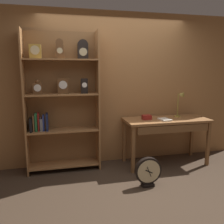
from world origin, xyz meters
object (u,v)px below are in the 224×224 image
toolbox_small (147,117)px  open_repair_manual (165,120)px  bookshelf (61,100)px  round_clock_large (148,172)px  desk_lamp (181,101)px  workbench (167,124)px

toolbox_small → open_repair_manual: 0.30m
bookshelf → open_repair_manual: (1.67, -0.29, -0.34)m
round_clock_large → desk_lamp: bearing=41.5°
desk_lamp → round_clock_large: bearing=-138.5°
desk_lamp → round_clock_large: size_ratio=1.12×
bookshelf → toolbox_small: bearing=-6.6°
open_repair_manual → round_clock_large: 1.01m
bookshelf → open_repair_manual: 1.73m
workbench → round_clock_large: 1.05m
workbench → open_repair_manual: bearing=-133.2°
open_repair_manual → round_clock_large: open_repair_manual is taller
bookshelf → workbench: bookshelf is taller
toolbox_small → round_clock_large: size_ratio=0.35×
workbench → desk_lamp: 0.51m
bookshelf → desk_lamp: (2.06, -0.10, -0.06)m
open_repair_manual → toolbox_small: bearing=149.8°
desk_lamp → workbench: bearing=-161.2°
desk_lamp → toolbox_small: (-0.66, -0.06, -0.26)m
workbench → round_clock_large: size_ratio=3.39×
desk_lamp → toolbox_small: bearing=-174.5°
open_repair_manual → workbench: bearing=41.0°
bookshelf → round_clock_large: bookshelf is taller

